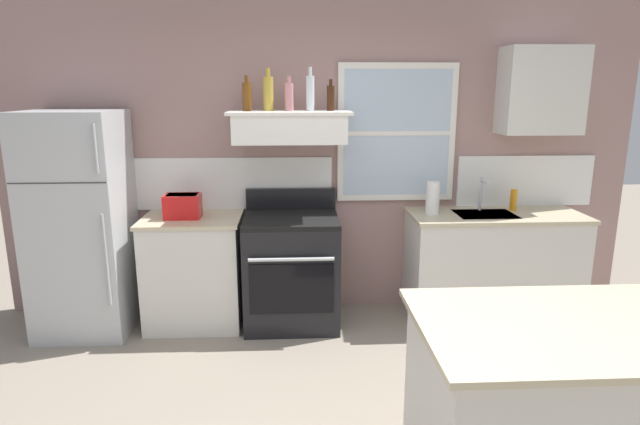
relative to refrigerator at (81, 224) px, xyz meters
The scene contains 17 objects.
back_wall 2.03m from the refrigerator, 11.29° to the left, with size 5.40×0.11×2.70m.
refrigerator is the anchor object (origin of this frame).
counter_left_of_stove 0.95m from the refrigerator, ahead, with size 0.79×0.63×0.91m.
toaster 0.80m from the refrigerator, ahead, with size 0.30×0.20×0.19m.
stove_range 1.70m from the refrigerator, ahead, with size 0.76×0.69×1.09m.
range_hood_shelf 1.81m from the refrigerator, ahead, with size 0.96×0.52×0.24m.
bottle_amber_wine 1.65m from the refrigerator, ahead, with size 0.07×0.07×0.27m.
bottle_champagne_gold_foil 1.80m from the refrigerator, ahead, with size 0.08×0.08×0.33m.
bottle_rose_pink 1.92m from the refrigerator, ahead, with size 0.07×0.07×0.27m.
bottle_clear_tall 2.08m from the refrigerator, ahead, with size 0.06×0.06×0.34m.
bottle_brown_stout 2.20m from the refrigerator, ahead, with size 0.06×0.06×0.24m.
counter_right_with_sink 3.38m from the refrigerator, ahead, with size 1.43×0.63×0.91m.
sink_faucet 3.26m from the refrigerator, ahead, with size 0.03×0.17×0.28m.
paper_towel_roll 2.82m from the refrigerator, ahead, with size 0.11×0.11×0.27m, color white.
dish_soap_bottle 3.54m from the refrigerator, ahead, with size 0.06×0.06×0.18m, color orange.
kitchen_island 3.57m from the refrigerator, 34.76° to the right, with size 1.40×0.90×0.91m.
upper_cabinet_right 3.84m from the refrigerator, ahead, with size 0.64×0.32×0.70m.
Camera 1 is at (-0.23, -2.27, 1.92)m, focal length 29.65 mm.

